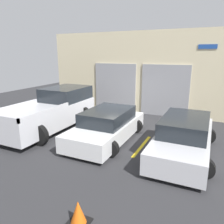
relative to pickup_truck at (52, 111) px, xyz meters
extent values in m
plane|color=#2D2D30|center=(3.08, 1.48, -0.87)|extent=(28.00, 28.00, 0.00)
cube|color=beige|center=(3.08, 4.78, 1.53)|extent=(12.26, 0.60, 4.81)
cube|color=#939399|center=(1.32, 4.44, 0.60)|extent=(2.71, 0.08, 2.95)
cube|color=#939399|center=(4.43, 4.44, 0.60)|extent=(2.71, 0.08, 2.95)
cube|color=#1E4799|center=(6.45, 4.45, 3.01)|extent=(0.90, 0.03, 0.22)
cube|color=silver|center=(0.00, -0.29, -0.16)|extent=(1.96, 5.25, 0.96)
cube|color=#1E2328|center=(0.00, 1.15, 0.65)|extent=(1.80, 2.36, 0.66)
cube|color=silver|center=(-0.94, -1.47, 0.41)|extent=(0.08, 2.89, 0.18)
cube|color=silver|center=(0.94, -1.47, 0.41)|extent=(0.08, 2.89, 0.18)
cylinder|color=black|center=(-0.87, 1.34, -0.45)|extent=(0.85, 0.22, 0.85)
cylinder|color=black|center=(0.87, 1.34, -0.45)|extent=(0.85, 0.22, 0.85)
cylinder|color=black|center=(-0.87, -1.92, -0.45)|extent=(0.85, 0.22, 0.85)
cylinder|color=black|center=(0.87, -1.92, -0.45)|extent=(0.85, 0.22, 0.85)
cube|color=white|center=(3.08, -0.29, -0.42)|extent=(1.82, 4.38, 0.63)
cube|color=#1E2328|center=(3.08, -0.18, 0.16)|extent=(1.60, 2.41, 0.53)
cylinder|color=black|center=(2.28, 1.07, -0.57)|extent=(0.62, 0.22, 0.62)
cylinder|color=black|center=(3.88, 1.07, -0.57)|extent=(0.62, 0.22, 0.62)
cylinder|color=black|center=(2.28, -1.65, -0.57)|extent=(0.62, 0.22, 0.62)
cylinder|color=black|center=(3.88, -1.65, -0.57)|extent=(0.62, 0.22, 0.62)
cube|color=silver|center=(6.15, -0.29, -0.40)|extent=(1.77, 4.63, 0.66)
cube|color=#1E2328|center=(6.15, -0.17, 0.20)|extent=(1.56, 2.55, 0.55)
cylinder|color=black|center=(5.38, 1.15, -0.56)|extent=(0.62, 0.22, 0.62)
cylinder|color=black|center=(6.93, 1.15, -0.56)|extent=(0.62, 0.22, 0.62)
cylinder|color=black|center=(5.38, -1.73, -0.56)|extent=(0.62, 0.22, 0.62)
cylinder|color=black|center=(6.93, -1.73, -0.56)|extent=(0.62, 0.22, 0.62)
cube|color=gold|center=(-1.54, -0.29, -0.87)|extent=(0.12, 2.20, 0.01)
cube|color=gold|center=(1.54, -0.29, -0.87)|extent=(0.12, 2.20, 0.01)
cube|color=gold|center=(4.62, -0.29, -0.87)|extent=(0.12, 2.20, 0.01)
cube|color=black|center=(4.61, -4.78, -0.86)|extent=(0.47, 0.47, 0.03)
cone|color=orange|center=(4.61, -4.78, -0.60)|extent=(0.36, 0.36, 0.55)
camera|label=1|loc=(6.91, -8.03, 2.66)|focal=35.00mm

